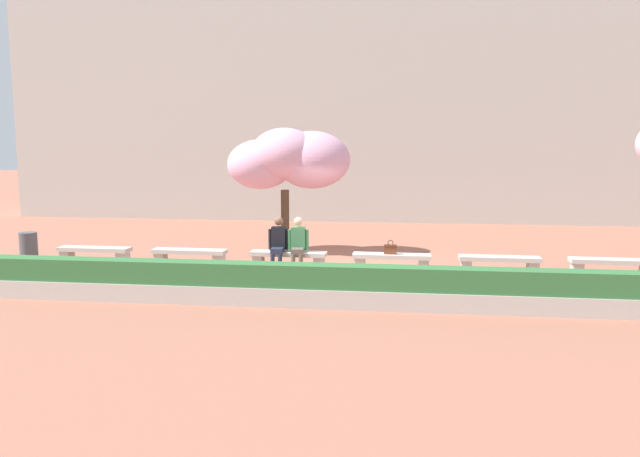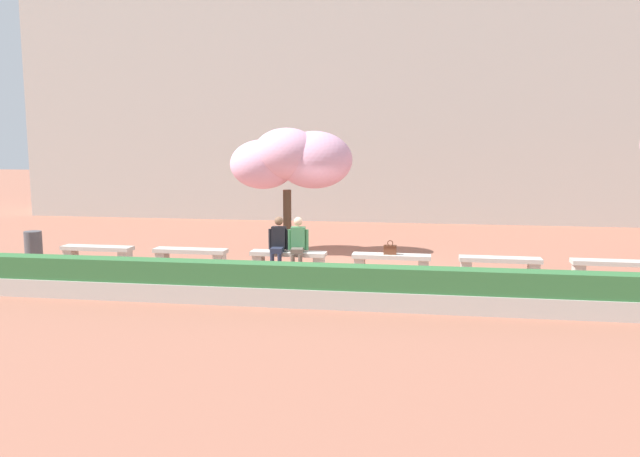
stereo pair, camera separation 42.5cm
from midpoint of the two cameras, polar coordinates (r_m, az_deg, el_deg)
name	(u,v)px [view 2 (the right image)]	position (r m, az deg, el deg)	size (l,w,h in m)	color
ground_plane	(339,271)	(15.01, 2.57, -3.93)	(100.00, 100.00, 0.00)	#9E604C
building_facade	(375,108)	(26.03, 5.51, 10.88)	(28.56, 4.00, 8.89)	#B7B2A8
stone_bench_west_end	(98,252)	(16.81, -18.99, -2.02)	(1.85, 0.45, 0.45)	#BCB7AD
stone_bench_near_west	(191,254)	(15.80, -11.00, -2.35)	(1.85, 0.45, 0.45)	#BCB7AD
stone_bench_center	(288,257)	(15.14, -2.11, -2.65)	(1.85, 0.45, 0.45)	#BCB7AD
stone_bench_near_east	(391,260)	(14.87, 7.35, -2.91)	(1.85, 0.45, 0.45)	#BCB7AD
stone_bench_east_end	(500,264)	(15.01, 16.90, -3.09)	(1.85, 0.45, 0.45)	#BCB7AD
stone_bench_far_east	(614,267)	(15.55, 26.03, -3.18)	(1.85, 0.45, 0.45)	#BCB7AD
person_seated_left	(278,241)	(15.07, -3.04, -1.19)	(0.51, 0.69, 1.29)	black
person_seated_right	(298,242)	(14.97, -1.23, -1.24)	(0.51, 0.70, 1.29)	black
handbag	(390,249)	(14.80, 7.24, -1.87)	(0.30, 0.15, 0.34)	brown
cherry_tree_main	(291,160)	(17.15, -1.97, 6.30)	(3.40, 1.93, 3.46)	#473323
planter_hedge_foreground	(317,286)	(11.78, 0.79, -5.30)	(17.44, 0.50, 0.80)	#BCB7AD
trash_bin	(33,246)	(17.79, -24.11, -1.48)	(0.44, 0.44, 0.78)	#4C4C51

